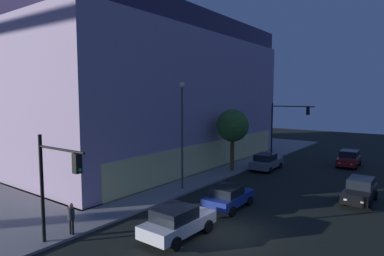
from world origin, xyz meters
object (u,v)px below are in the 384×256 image
(traffic_light_far_corner, at_px, (285,121))
(car_red, at_px, (349,159))
(pedestrian_waiting, at_px, (71,216))
(car_blue, at_px, (228,197))
(car_grey, at_px, (266,162))
(sidewalk_tree, at_px, (233,126))
(car_white, at_px, (177,221))
(street_lamp_sidewalk, at_px, (182,123))
(traffic_light_near_corner, at_px, (55,176))
(car_black, at_px, (360,190))
(modern_building, at_px, (127,93))

(traffic_light_far_corner, height_order, car_red, traffic_light_far_corner)
(pedestrian_waiting, height_order, car_blue, pedestrian_waiting)
(car_grey, bearing_deg, car_red, -44.21)
(sidewalk_tree, distance_m, car_white, 16.52)
(street_lamp_sidewalk, bearing_deg, traffic_light_near_corner, -172.54)
(traffic_light_near_corner, distance_m, street_lamp_sidewalk, 12.10)
(street_lamp_sidewalk, relative_size, car_grey, 1.82)
(street_lamp_sidewalk, distance_m, car_red, 20.44)
(car_blue, bearing_deg, street_lamp_sidewalk, 73.69)
(street_lamp_sidewalk, bearing_deg, car_white, -143.58)
(traffic_light_near_corner, relative_size, car_red, 1.33)
(traffic_light_far_corner, distance_m, car_blue, 19.63)
(traffic_light_near_corner, height_order, car_white, traffic_light_near_corner)
(street_lamp_sidewalk, bearing_deg, car_grey, -12.10)
(traffic_light_near_corner, relative_size, sidewalk_tree, 0.90)
(pedestrian_waiting, distance_m, car_black, 19.39)
(traffic_light_far_corner, distance_m, car_black, 16.47)
(traffic_light_near_corner, distance_m, car_white, 6.68)
(car_grey, bearing_deg, car_blue, -167.56)
(modern_building, height_order, pedestrian_waiting, modern_building)
(modern_building, xyz_separation_m, car_blue, (-9.20, -19.86, -7.21))
(pedestrian_waiting, relative_size, car_grey, 0.37)
(traffic_light_far_corner, xyz_separation_m, pedestrian_waiting, (-27.99, 1.09, -3.45))
(traffic_light_near_corner, bearing_deg, car_white, -37.99)
(street_lamp_sidewalk, height_order, car_white, street_lamp_sidewalk)
(traffic_light_near_corner, relative_size, car_blue, 1.32)
(sidewalk_tree, distance_m, car_black, 12.98)
(street_lamp_sidewalk, height_order, car_black, street_lamp_sidewalk)
(traffic_light_far_corner, distance_m, car_red, 8.06)
(car_white, height_order, car_blue, car_white)
(modern_building, distance_m, car_blue, 23.04)
(traffic_light_near_corner, xyz_separation_m, traffic_light_far_corner, (29.34, -0.25, 0.88))
(car_white, bearing_deg, street_lamp_sidewalk, 36.42)
(modern_building, bearing_deg, car_white, -126.57)
(car_red, bearing_deg, sidewalk_tree, 137.51)
(car_grey, bearing_deg, traffic_light_near_corner, 177.97)
(traffic_light_near_corner, bearing_deg, pedestrian_waiting, 32.00)
(sidewalk_tree, relative_size, car_black, 1.37)
(pedestrian_waiting, height_order, car_grey, pedestrian_waiting)
(street_lamp_sidewalk, bearing_deg, car_black, -66.89)
(modern_building, xyz_separation_m, street_lamp_sidewalk, (-7.69, -14.72, -2.54))
(car_black, bearing_deg, car_blue, 133.78)
(sidewalk_tree, bearing_deg, car_blue, -151.87)
(pedestrian_waiting, relative_size, car_white, 0.38)
(modern_building, distance_m, sidewalk_tree, 15.12)
(traffic_light_near_corner, bearing_deg, car_red, -13.96)
(car_white, bearing_deg, car_grey, 9.03)
(street_lamp_sidewalk, xyz_separation_m, car_black, (5.16, -12.09, -4.59))
(pedestrian_waiting, relative_size, car_red, 0.42)
(car_blue, height_order, car_grey, car_grey)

